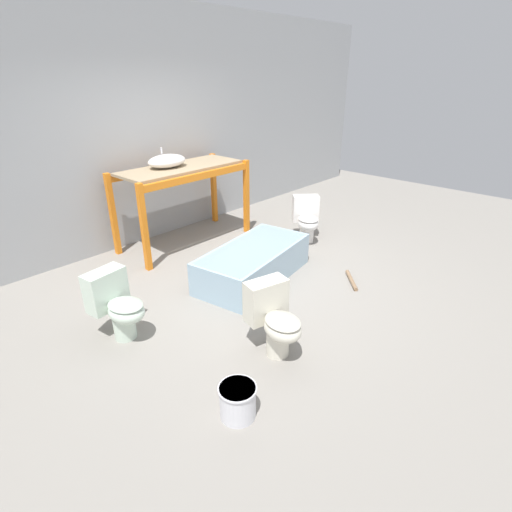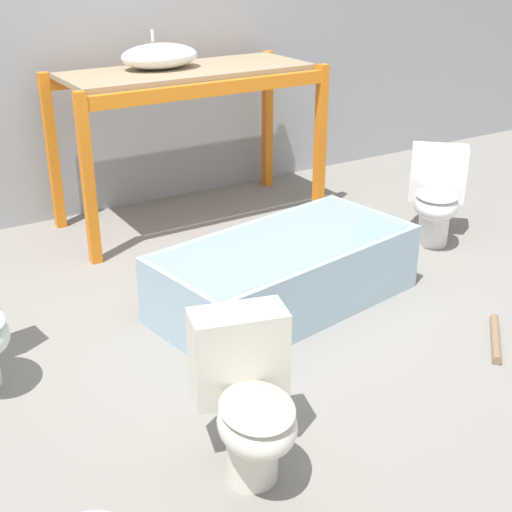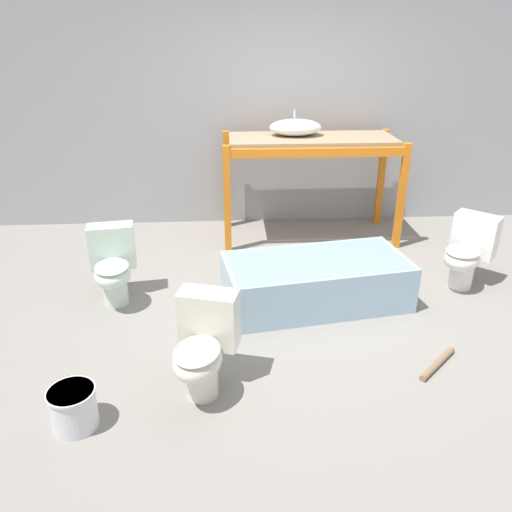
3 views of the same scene
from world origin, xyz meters
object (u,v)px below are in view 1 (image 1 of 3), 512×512
object	(u,v)px
bucket_white	(238,401)
bathtub_main	(253,261)
toilet_near	(307,218)
toilet_far	(274,318)
toilet_extra	(117,304)
sink_basin	(167,161)

from	to	relation	value
bucket_white	bathtub_main	bearing A→B (deg)	39.75
toilet_near	toilet_far	distance (m)	2.68
toilet_far	bucket_white	world-z (taller)	toilet_far
bathtub_main	toilet_extra	world-z (taller)	toilet_extra
bucket_white	toilet_extra	bearing A→B (deg)	91.93
sink_basin	bucket_white	xyz separation A→B (m)	(-1.67, -2.98, -1.07)
toilet_near	toilet_extra	xyz separation A→B (m)	(-3.14, -0.10, 0.00)
sink_basin	toilet_near	world-z (taller)	sink_basin
toilet_near	bucket_white	size ratio (longest dim) A/B	2.28
sink_basin	toilet_extra	size ratio (longest dim) A/B	0.85
bathtub_main	toilet_far	xyz separation A→B (m)	(-0.91, -1.09, 0.12)
sink_basin	toilet_near	xyz separation A→B (m)	(1.41, -1.35, -0.86)
toilet_far	toilet_near	bearing A→B (deg)	45.20
bathtub_main	toilet_near	xyz separation A→B (m)	(1.42, 0.24, 0.12)
bucket_white	toilet_near	bearing A→B (deg)	27.82
toilet_near	toilet_extra	size ratio (longest dim) A/B	1.00
bathtub_main	bucket_white	distance (m)	2.17
sink_basin	toilet_near	size ratio (longest dim) A/B	0.85
sink_basin	bucket_white	bearing A→B (deg)	-119.27
sink_basin	bucket_white	world-z (taller)	sink_basin
bathtub_main	toilet_extra	distance (m)	1.73
sink_basin	toilet_near	bearing A→B (deg)	-43.72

